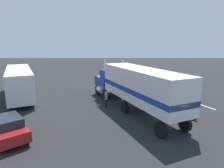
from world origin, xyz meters
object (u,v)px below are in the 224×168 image
at_px(parked_bus, 19,80).
at_px(motorcycle, 188,112).
at_px(person_bystander, 106,99).
at_px(parked_car, 7,127).
at_px(semi_truck, 135,85).

relative_size(parked_bus, motorcycle, 5.54).
distance_m(person_bystander, parked_car, 9.19).
height_order(person_bystander, parked_car, person_bystander).
xyz_separation_m(person_bystander, motorcycle, (-2.58, -7.27, -0.41)).
bearing_deg(person_bystander, motorcycle, -109.54).
xyz_separation_m(semi_truck, parked_bus, (4.54, 12.92, -0.46)).
bearing_deg(person_bystander, parked_bus, 70.90).
bearing_deg(parked_bus, person_bystander, -109.10).
relative_size(parked_bus, parked_car, 2.44).
xyz_separation_m(parked_car, motorcycle, (4.03, -13.66, -0.33)).
bearing_deg(motorcycle, parked_car, 106.43).
relative_size(semi_truck, motorcycle, 7.01).
bearing_deg(parked_car, motorcycle, -73.57).
distance_m(person_bystander, parked_bus, 10.84).
relative_size(parked_car, motorcycle, 2.27).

